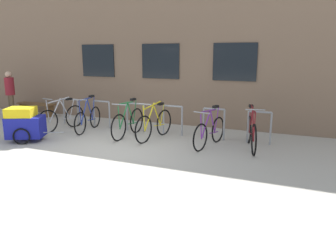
{
  "coord_description": "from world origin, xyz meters",
  "views": [
    {
      "loc": [
        4.04,
        -6.17,
        2.3
      ],
      "look_at": [
        0.91,
        1.6,
        0.57
      ],
      "focal_mm": 33.01,
      "sensor_mm": 36.0,
      "label": 1
    }
  ],
  "objects": [
    {
      "name": "bicycle_maroon",
      "position": [
        3.19,
        1.44,
        0.41
      ],
      "size": [
        0.56,
        1.75,
        1.09
      ],
      "color": "black",
      "rests_on": "ground"
    },
    {
      "name": "bicycle_blue",
      "position": [
        -1.63,
        1.4,
        0.38
      ],
      "size": [
        0.44,
        1.63,
        1.07
      ],
      "color": "black",
      "rests_on": "ground"
    },
    {
      "name": "backpack",
      "position": [
        -4.09,
        1.47,
        0.22
      ],
      "size": [
        0.29,
        0.22,
        0.44
      ],
      "primitive_type": "cube",
      "rotation": [
        0.0,
        0.0,
        0.07
      ],
      "color": "maroon",
      "rests_on": "ground"
    },
    {
      "name": "person_by_bench",
      "position": [
        -5.44,
        2.01,
        0.97
      ],
      "size": [
        0.34,
        0.32,
        1.69
      ],
      "color": "brown",
      "rests_on": "ground"
    },
    {
      "name": "ground_plane",
      "position": [
        0.0,
        0.0,
        0.0
      ],
      "size": [
        42.0,
        42.0,
        0.0
      ],
      "primitive_type": "plane",
      "color": "#B2ADA0"
    },
    {
      "name": "bike_trailer",
      "position": [
        -2.5,
        -0.17,
        0.47
      ],
      "size": [
        1.45,
        0.93,
        0.93
      ],
      "color": "navy",
      "rests_on": "ground"
    },
    {
      "name": "storefront_building",
      "position": [
        0.0,
        6.63,
        2.62
      ],
      "size": [
        28.0,
        6.91,
        5.24
      ],
      "color": "#7A604C",
      "rests_on": "ground"
    },
    {
      "name": "bicycle_purple",
      "position": [
        2.19,
        1.23,
        0.38
      ],
      "size": [
        0.52,
        1.62,
        1.02
      ],
      "color": "black",
      "rests_on": "ground"
    },
    {
      "name": "bicycle_yellow",
      "position": [
        0.6,
        1.35,
        0.4
      ],
      "size": [
        0.46,
        1.74,
        1.06
      ],
      "color": "black",
      "rests_on": "ground"
    },
    {
      "name": "bicycle_silver",
      "position": [
        -2.46,
        1.21,
        0.39
      ],
      "size": [
        0.51,
        1.67,
        1.04
      ],
      "color": "black",
      "rests_on": "ground"
    },
    {
      "name": "bike_rack",
      "position": [
        0.33,
        1.9,
        0.53
      ],
      "size": [
        6.62,
        0.05,
        0.87
      ],
      "color": "gray",
      "rests_on": "ground"
    },
    {
      "name": "bicycle_green",
      "position": [
        -0.19,
        1.3,
        0.4
      ],
      "size": [
        0.44,
        1.72,
        1.07
      ],
      "color": "black",
      "rests_on": "ground"
    },
    {
      "name": "wooden_bench",
      "position": [
        -4.88,
        2.63,
        0.34
      ],
      "size": [
        1.56,
        0.4,
        0.47
      ],
      "color": "brown",
      "rests_on": "ground"
    }
  ]
}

